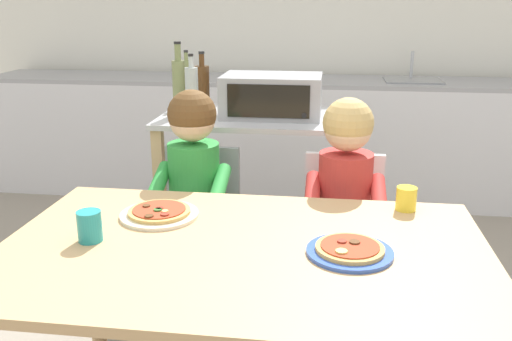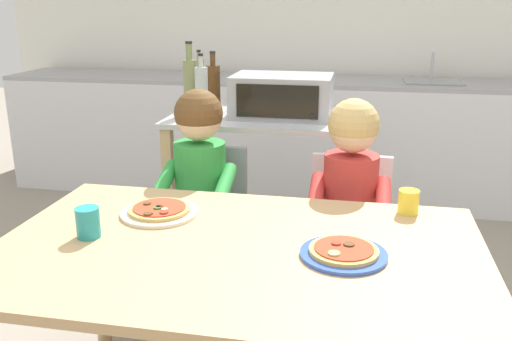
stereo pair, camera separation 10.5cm
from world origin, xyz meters
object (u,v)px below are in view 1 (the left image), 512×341
Objects in this scene: bottle_brown_beer at (187,83)px; bottle_squat_spirits at (202,89)px; pizza_plate_cream at (159,213)px; dining_table at (243,273)px; child_in_red_shirt at (345,197)px; kitchen_island_cart at (254,175)px; child_in_green_shirt at (191,185)px; bottle_clear_vinegar at (192,93)px; dining_chair_left at (199,224)px; drinking_cup_yellow at (406,199)px; dining_chair_right at (342,235)px; pizza_plate_blue_rimmed at (350,250)px; drinking_cup_teal at (90,226)px; bottle_tall_green_wine at (179,85)px; toaster_oven at (272,96)px.

bottle_squat_spirits reaches higher than bottle_brown_beer.
pizza_plate_cream is (0.06, -0.96, -0.28)m from bottle_squat_spirits.
bottle_brown_beer is 1.51m from dining_table.
dining_table is 1.39× the size of child_in_red_shirt.
kitchen_island_cart is 0.85× the size of child_in_green_shirt.
bottle_clear_vinegar reaches higher than child_in_green_shirt.
child_in_red_shirt is (0.32, 0.61, 0.05)m from dining_table.
dining_table is 1.83× the size of dining_chair_left.
child_in_red_shirt is 12.73× the size of drinking_cup_yellow.
pizza_plate_cream is (0.19, -1.16, -0.28)m from bottle_brown_beer.
drinking_cup_yellow is (0.85, 0.18, 0.03)m from pizza_plate_cream.
dining_chair_right is 0.50m from drinking_cup_yellow.
pizza_plate_blue_rimmed is (-0.00, -0.62, 0.05)m from child_in_red_shirt.
drinking_cup_yellow is at bearing 62.07° from pizza_plate_blue_rimmed.
child_in_red_shirt is at bearing -13.07° from dining_chair_left.
pizza_plate_cream is at bearing -90.00° from dining_chair_left.
bottle_clear_vinegar reaches higher than pizza_plate_blue_rimmed.
child_in_green_shirt reaches higher than drinking_cup_yellow.
drinking_cup_teal is at bearing -94.02° from bottle_clear_vinegar.
bottle_clear_vinegar is 0.95m from dining_chair_right.
bottle_tall_green_wine is 1.15× the size of bottle_squat_spirits.
drinking_cup_yellow is (1.02, -0.76, -0.27)m from bottle_tall_green_wine.
drinking_cup_yellow is at bearing -34.14° from bottle_clear_vinegar.
child_in_green_shirt is (-0.32, 0.65, 0.06)m from dining_table.
bottle_squat_spirits is 3.19× the size of drinking_cup_teal.
dining_chair_left is 0.98m from drinking_cup_yellow.
toaster_oven is 0.66m from child_in_green_shirt.
child_in_red_shirt is 3.97× the size of pizza_plate_cream.
bottle_brown_beer reaches higher than dining_chair_left.
drinking_cup_yellow is at bearing 21.96° from drinking_cup_teal.
dining_chair_right is 3.01× the size of pizza_plate_cream.
bottle_clear_vinegar is at bearing -151.01° from kitchen_island_cart.
pizza_plate_blue_rimmed is (0.82, -1.14, -0.30)m from bottle_tall_green_wine.
child_in_green_shirt is 1.01× the size of child_in_red_shirt.
toaster_oven reaches higher than child_in_red_shirt.
dining_table is at bearing -69.24° from bottle_brown_beer.
kitchen_island_cart is 1.14× the size of dining_chair_left.
child_in_red_shirt reaches higher than dining_table.
dining_chair_right is at bearing 89.99° from pizza_plate_blue_rimmed.
bottle_brown_beer is 0.96× the size of bottle_squat_spirits.
toaster_oven is 4.93× the size of drinking_cup_teal.
pizza_plate_blue_rimmed is at bearing -54.71° from bottle_clear_vinegar.
pizza_plate_blue_rimmed is (0.45, -1.17, 0.15)m from kitchen_island_cart.
bottle_squat_spirits is at bearing 178.82° from kitchen_island_cart.
bottle_tall_green_wine reaches higher than child_in_green_shirt.
toaster_oven is at bearing 125.83° from drinking_cup_yellow.
child_in_red_shirt is (0.45, -0.55, 0.10)m from kitchen_island_cart.
bottle_clear_vinegar is at bearing -95.18° from bottle_squat_spirits.
bottle_squat_spirits is 1.01m from pizza_plate_cream.
dining_table is 17.68× the size of drinking_cup_yellow.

